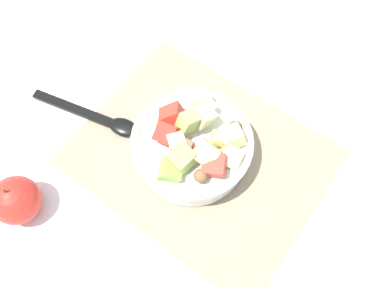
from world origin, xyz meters
name	(u,v)px	position (x,y,z in m)	size (l,w,h in m)	color
ground_plane	(200,157)	(0.00, 0.00, 0.00)	(2.40, 2.40, 0.00)	silver
placemat	(200,156)	(0.00, 0.00, 0.00)	(0.44, 0.35, 0.01)	gray
salad_bowl	(193,146)	(-0.01, -0.01, 0.05)	(0.21, 0.21, 0.12)	white
serving_spoon	(101,119)	(-0.20, -0.05, 0.01)	(0.22, 0.08, 0.01)	black
whole_apple	(16,200)	(-0.19, -0.26, 0.04)	(0.08, 0.08, 0.09)	red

